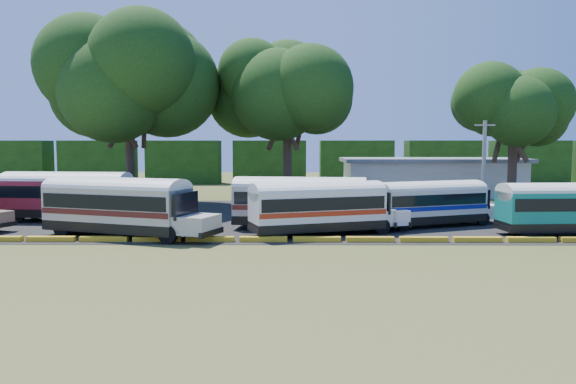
{
  "coord_description": "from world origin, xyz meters",
  "views": [
    {
      "loc": [
        3.12,
        -30.18,
        5.48
      ],
      "look_at": [
        2.84,
        6.0,
        2.4
      ],
      "focal_mm": 35.0,
      "sensor_mm": 36.0,
      "label": 1
    }
  ],
  "objects_px": {
    "bus_red": "(70,193)",
    "bus_cream_west": "(120,203)",
    "bus_teal": "(571,205)",
    "bus_white_red": "(321,205)",
    "tree_west": "(128,76)"
  },
  "relations": [
    {
      "from": "bus_red",
      "to": "tree_west",
      "type": "distance_m",
      "value": 14.33
    },
    {
      "from": "bus_red",
      "to": "bus_teal",
      "type": "relative_size",
      "value": 1.11
    },
    {
      "from": "bus_white_red",
      "to": "tree_west",
      "type": "xyz_separation_m",
      "value": [
        -16.22,
        16.46,
        9.65
      ]
    },
    {
      "from": "bus_red",
      "to": "bus_teal",
      "type": "distance_m",
      "value": 32.94
    },
    {
      "from": "bus_white_red",
      "to": "tree_west",
      "type": "height_order",
      "value": "tree_west"
    },
    {
      "from": "bus_cream_west",
      "to": "bus_white_red",
      "type": "relative_size",
      "value": 1.09
    },
    {
      "from": "bus_cream_west",
      "to": "tree_west",
      "type": "distance_m",
      "value": 20.2
    },
    {
      "from": "bus_teal",
      "to": "bus_cream_west",
      "type": "bearing_deg",
      "value": 177.41
    },
    {
      "from": "tree_west",
      "to": "bus_red",
      "type": "bearing_deg",
      "value": -96.44
    },
    {
      "from": "bus_red",
      "to": "bus_teal",
      "type": "bearing_deg",
      "value": -5.08
    },
    {
      "from": "bus_cream_west",
      "to": "tree_west",
      "type": "height_order",
      "value": "tree_west"
    },
    {
      "from": "bus_red",
      "to": "bus_cream_west",
      "type": "bearing_deg",
      "value": -44.71
    },
    {
      "from": "bus_white_red",
      "to": "tree_west",
      "type": "distance_m",
      "value": 25.04
    },
    {
      "from": "bus_red",
      "to": "bus_cream_west",
      "type": "height_order",
      "value": "bus_red"
    },
    {
      "from": "bus_red",
      "to": "bus_white_red",
      "type": "xyz_separation_m",
      "value": [
        17.43,
        -5.75,
        -0.2
      ]
    }
  ]
}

